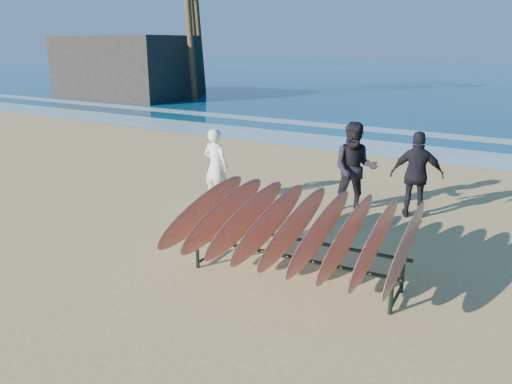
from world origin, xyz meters
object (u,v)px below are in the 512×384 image
at_px(person_dark_b, 417,175).
at_px(building, 125,67).
at_px(surfboard_rack, 295,226).
at_px(person_white, 216,166).
at_px(person_dark_a, 355,169).

xyz_separation_m(person_dark_b, building, (-21.84, 13.32, 1.04)).
relative_size(surfboard_rack, person_white, 2.06).
distance_m(person_white, building, 23.17).
height_order(surfboard_rack, person_white, person_white).
bearing_deg(person_white, person_dark_a, -160.65).
relative_size(surfboard_rack, person_dark_b, 1.94).
height_order(surfboard_rack, building, building).
relative_size(person_dark_a, building, 0.22).
xyz_separation_m(person_white, person_dark_b, (3.92, 1.31, 0.05)).
distance_m(person_dark_a, person_dark_b, 1.20).
relative_size(person_white, person_dark_a, 0.87).
bearing_deg(building, person_dark_a, -33.54).
relative_size(person_dark_a, person_dark_b, 1.08).
height_order(person_white, person_dark_a, person_dark_a).
bearing_deg(person_dark_b, person_white, -1.53).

